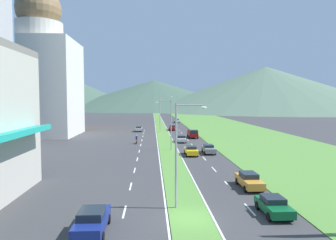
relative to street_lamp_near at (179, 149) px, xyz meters
name	(u,v)px	position (x,y,z in m)	size (l,w,h in m)	color
ground_plane	(190,219)	(0.63, -2.27, -4.99)	(600.00, 600.00, 0.00)	#38383A
grass_median	(163,133)	(0.63, 57.73, -4.96)	(3.20, 240.00, 0.06)	#518438
grass_verge_right	(238,132)	(21.23, 57.73, -4.96)	(24.00, 240.00, 0.06)	#518438
lane_dash_left_3	(124,212)	(-4.47, -0.56, -4.98)	(0.16, 2.80, 0.01)	silver
lane_dash_left_4	(131,186)	(-4.47, 6.68, -4.98)	(0.16, 2.80, 0.01)	silver
lane_dash_left_5	(135,170)	(-4.47, 13.92, -4.98)	(0.16, 2.80, 0.01)	silver
lane_dash_left_6	(137,159)	(-4.47, 21.16, -4.98)	(0.16, 2.80, 0.01)	silver
lane_dash_left_7	(139,151)	(-4.47, 28.40, -4.98)	(0.16, 2.80, 0.01)	silver
lane_dash_left_8	(141,145)	(-4.47, 35.64, -4.98)	(0.16, 2.80, 0.01)	silver
lane_dash_left_9	(142,140)	(-4.47, 42.87, -4.98)	(0.16, 2.80, 0.01)	silver
lane_dash_left_10	(143,136)	(-4.47, 50.11, -4.98)	(0.16, 2.80, 0.01)	silver
lane_dash_left_11	(144,133)	(-4.47, 57.35, -4.98)	(0.16, 2.80, 0.01)	silver
lane_dash_left_12	(144,130)	(-4.47, 64.59, -4.98)	(0.16, 2.80, 0.01)	silver
lane_dash_right_3	(250,209)	(5.73, -0.56, -4.98)	(0.16, 2.80, 0.01)	silver
lane_dash_right_4	(228,185)	(5.73, 6.68, -4.98)	(0.16, 2.80, 0.01)	silver
lane_dash_right_5	(214,169)	(5.73, 13.92, -4.98)	(0.16, 2.80, 0.01)	silver
lane_dash_right_6	(204,159)	(5.73, 21.16, -4.98)	(0.16, 2.80, 0.01)	silver
lane_dash_right_7	(197,151)	(5.73, 28.40, -4.98)	(0.16, 2.80, 0.01)	silver
lane_dash_right_8	(192,145)	(5.73, 35.64, -4.98)	(0.16, 2.80, 0.01)	silver
lane_dash_right_9	(188,140)	(5.73, 42.87, -4.98)	(0.16, 2.80, 0.01)	silver
lane_dash_right_10	(184,136)	(5.73, 50.11, -4.98)	(0.16, 2.80, 0.01)	silver
lane_dash_right_11	(181,133)	(5.73, 57.35, -4.98)	(0.16, 2.80, 0.01)	silver
lane_dash_right_12	(179,130)	(5.73, 64.59, -4.98)	(0.16, 2.80, 0.01)	silver
edge_line_median_left	(156,133)	(-1.12, 57.73, -4.98)	(0.16, 240.00, 0.01)	silver
edge_line_median_right	(169,133)	(2.38, 57.73, -4.98)	(0.16, 240.00, 0.01)	silver
domed_building	(40,74)	(-29.97, 53.65, 10.36)	(17.61, 17.61, 36.57)	silver
midrise_colored	(53,98)	(-33.59, 74.27, 4.53)	(14.11, 14.11, 19.03)	orange
hill_far_left	(51,89)	(-100.53, 280.16, 14.31)	(174.35, 174.35, 38.59)	#3D5647
hill_far_center	(154,95)	(-0.35, 267.96, 8.74)	(181.01, 181.01, 27.46)	#3D5647
hill_far_right	(265,89)	(92.67, 227.72, 13.25)	(203.01, 203.01, 36.47)	#516B56
street_lamp_near	(179,149)	(0.00, 0.00, 0.00)	(2.57, 0.33, 8.67)	#99999E
street_lamp_mid	(169,122)	(0.83, 29.08, 0.12)	(2.95, 0.35, 8.83)	#99999E
street_lamp_far	(161,111)	(0.33, 58.11, 0.85)	(3.47, 0.28, 10.12)	#99999E
car_0	(274,205)	(7.23, -1.74, -4.26)	(1.94, 4.01, 1.40)	#0C5128
car_1	(92,221)	(-6.30, -4.29, -4.16)	(2.03, 4.66, 1.64)	navy
car_2	(249,180)	(7.62, 5.51, -4.20)	(1.91, 4.65, 1.53)	#C6842D
car_3	(172,128)	(3.80, 64.75, -4.22)	(1.97, 4.56, 1.47)	maroon
car_4	(209,149)	(7.21, 25.58, -4.23)	(1.85, 4.43, 1.46)	slate
car_5	(191,150)	(4.08, 24.15, -4.22)	(1.96, 4.52, 1.48)	yellow
car_6	(139,129)	(-5.94, 61.85, -4.23)	(1.88, 4.32, 1.45)	#B2B2B7
car_7	(177,121)	(7.46, 94.04, -4.21)	(1.92, 4.18, 1.50)	silver
car_8	(181,139)	(3.90, 39.31, -4.25)	(1.98, 4.44, 1.43)	#B2B2B7
pickup_truck_0	(193,134)	(7.31, 46.28, -4.00)	(2.18, 5.40, 2.00)	maroon
motorcycle_rider	(136,140)	(-5.40, 37.65, -4.24)	(0.36, 2.00, 1.80)	black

